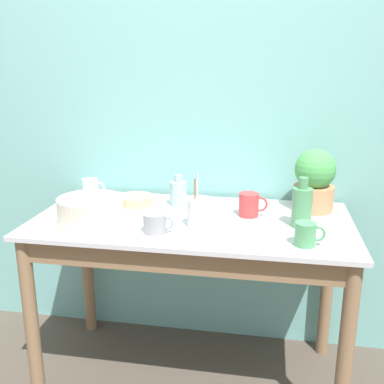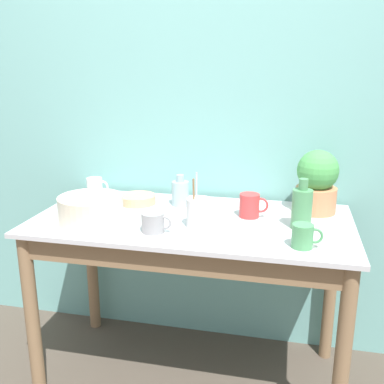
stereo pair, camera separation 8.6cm
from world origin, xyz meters
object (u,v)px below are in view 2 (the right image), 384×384
mug_green (303,236)px  mug_red (250,205)px  bottle_short (180,193)px  bowl_small_tan (138,199)px  potted_plant (317,182)px  bowl_wash_large (91,209)px  bottle_tall (302,208)px  mug_grey (153,222)px  mug_white (95,187)px  utensil_cup (199,212)px

mug_green → mug_red: bearing=126.4°
bottle_short → bowl_small_tan: size_ratio=0.85×
mug_green → potted_plant: bearing=82.3°
bowl_wash_large → bottle_tall: bearing=7.7°
bottle_tall → mug_green: bottle_tall is taller
mug_red → bowl_small_tan: mug_red is taller
bottle_short → mug_grey: 0.37m
mug_red → mug_white: bearing=168.7°
bottle_short → potted_plant: bearing=3.6°
potted_plant → bowl_wash_large: potted_plant is taller
bowl_wash_large → bowl_small_tan: bowl_wash_large is taller
bottle_tall → bottle_short: bearing=160.7°
bowl_small_tan → mug_white: bearing=163.1°
potted_plant → bottle_tall: bearing=-105.6°
bottle_short → utensil_cup: size_ratio=0.66×
utensil_cup → potted_plant: bearing=32.7°
bottle_short → mug_grey: bearing=-92.8°
mug_green → mug_white: bearing=155.7°
mug_white → bowl_small_tan: size_ratio=0.65×
utensil_cup → bowl_wash_large: bearing=-174.3°
bottle_short → bowl_small_tan: (-0.21, -0.02, -0.04)m
potted_plant → bottle_tall: size_ratio=1.36×
potted_plant → bottle_short: 0.63m
bowl_wash_large → mug_green: bowl_wash_large is taller
bowl_wash_large → bottle_tall: (0.87, 0.12, 0.03)m
bottle_tall → mug_white: bottle_tall is taller
bowl_wash_large → mug_red: 0.69m
bottle_tall → mug_green: bearing=-88.5°
mug_grey → utensil_cup: 0.19m
potted_plant → mug_green: 0.46m
mug_green → bowl_small_tan: 0.87m
mug_red → bowl_small_tan: 0.56m
mug_green → utensil_cup: bearing=162.3°
bowl_wash_large → mug_green: bearing=-5.7°
bowl_wash_large → utensil_cup: (0.46, 0.05, 0.00)m
mug_white → utensil_cup: size_ratio=0.51×
utensil_cup → mug_white: bearing=151.6°
mug_red → mug_green: bearing=-53.6°
potted_plant → utensil_cup: size_ratio=1.26×
mug_red → mug_grey: (-0.36, -0.27, -0.01)m
mug_green → mug_grey: bearing=176.8°
mug_grey → bottle_tall: bearing=16.7°
bowl_small_tan → mug_red: bearing=-8.5°
mug_green → mug_white: (-1.03, 0.47, 0.00)m
mug_green → utensil_cup: utensil_cup is taller
mug_red → mug_grey: bearing=-143.0°
potted_plant → bottle_tall: 0.25m
bowl_wash_large → mug_grey: size_ratio=2.21×
bottle_short → mug_green: size_ratio=1.32×
bottle_tall → mug_red: bottle_tall is taller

